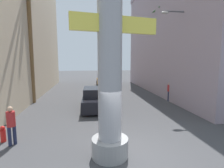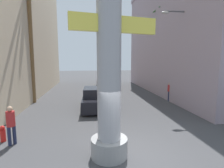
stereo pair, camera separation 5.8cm
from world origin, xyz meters
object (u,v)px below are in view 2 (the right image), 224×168
at_px(pedestrian_curb_left, 11,123).
at_px(palm_tree_mid_left, 30,31).
at_px(car_lead, 96,98).
at_px(palm_tree_mid_right, 163,45).
at_px(pedestrian_mid_right, 169,90).
at_px(neon_sign_pole, 109,37).
at_px(street_lamp, 185,50).
at_px(car_far, 105,81).
at_px(fire_hydrant, 3,134).

bearing_deg(pedestrian_curb_left, palm_tree_mid_left, 99.56).
bearing_deg(car_lead, palm_tree_mid_right, 32.38).
height_order(car_lead, pedestrian_mid_right, pedestrian_mid_right).
distance_m(neon_sign_pole, palm_tree_mid_right, 13.37).
xyz_separation_m(neon_sign_pole, pedestrian_mid_right, (6.30, 8.10, -3.40)).
bearing_deg(pedestrian_curb_left, neon_sign_pole, -19.97).
bearing_deg(neon_sign_pole, street_lamp, 43.97).
distance_m(car_far, pedestrian_curb_left, 16.56).
height_order(street_lamp, fire_hydrant, street_lamp).
distance_m(car_lead, palm_tree_mid_right, 9.51).
bearing_deg(street_lamp, car_lead, 174.87).
height_order(palm_tree_mid_left, fire_hydrant, palm_tree_mid_left).
bearing_deg(fire_hydrant, car_far, 68.48).
height_order(street_lamp, pedestrian_mid_right, street_lamp).
distance_m(car_lead, fire_hydrant, 6.65).
distance_m(street_lamp, palm_tree_mid_right, 5.20).
relative_size(car_far, palm_tree_mid_left, 0.51).
bearing_deg(car_far, pedestrian_mid_right, -61.91).
distance_m(street_lamp, car_lead, 7.57).
relative_size(palm_tree_mid_right, palm_tree_mid_left, 0.97).
height_order(neon_sign_pole, street_lamp, neon_sign_pole).
bearing_deg(palm_tree_mid_left, neon_sign_pole, -60.02).
xyz_separation_m(car_lead, pedestrian_curb_left, (-3.82, -5.40, 0.27)).
bearing_deg(neon_sign_pole, fire_hydrant, 157.95).
bearing_deg(pedestrian_mid_right, car_lead, -168.99).
bearing_deg(pedestrian_mid_right, palm_tree_mid_right, 77.99).
bearing_deg(car_far, neon_sign_pole, -95.07).
distance_m(neon_sign_pole, car_far, 17.51).
bearing_deg(palm_tree_mid_left, palm_tree_mid_right, 10.39).
distance_m(palm_tree_mid_left, pedestrian_mid_right, 12.60).
bearing_deg(palm_tree_mid_right, palm_tree_mid_left, -169.61).
bearing_deg(neon_sign_pole, car_lead, 91.24).
bearing_deg(car_far, palm_tree_mid_right, -46.07).
xyz_separation_m(palm_tree_mid_right, pedestrian_curb_left, (-10.96, -9.93, -4.09)).
height_order(street_lamp, pedestrian_curb_left, street_lamp).
height_order(street_lamp, palm_tree_mid_right, palm_tree_mid_right).
height_order(palm_tree_mid_left, pedestrian_curb_left, palm_tree_mid_left).
relative_size(palm_tree_mid_right, pedestrian_curb_left, 5.40).
bearing_deg(palm_tree_mid_left, street_lamp, -13.77).
relative_size(street_lamp, palm_tree_mid_left, 0.77).
bearing_deg(fire_hydrant, palm_tree_mid_right, 39.74).
xyz_separation_m(palm_tree_mid_right, fire_hydrant, (-11.49, -9.55, -4.71)).
distance_m(palm_tree_mid_left, fire_hydrant, 9.19).
bearing_deg(car_far, pedestrian_curb_left, -109.34).
bearing_deg(palm_tree_mid_right, pedestrian_mid_right, -102.01).
bearing_deg(neon_sign_pole, palm_tree_mid_right, 58.41).
xyz_separation_m(car_far, pedestrian_curb_left, (-5.48, -15.62, 0.24)).
bearing_deg(pedestrian_curb_left, street_lamp, 24.71).
relative_size(car_far, pedestrian_mid_right, 2.92).
bearing_deg(car_lead, pedestrian_mid_right, 11.01).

